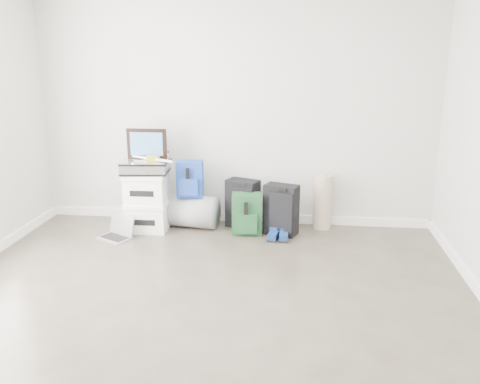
# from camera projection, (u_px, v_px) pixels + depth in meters

# --- Properties ---
(ground) EXTENTS (5.00, 5.00, 0.00)m
(ground) POSITION_uv_depth(u_px,v_px,m) (192.00, 333.00, 3.66)
(ground) COLOR #393229
(ground) RESTS_ON ground
(room_envelope) EXTENTS (4.52, 5.02, 2.71)m
(room_envelope) POSITION_uv_depth(u_px,v_px,m) (185.00, 90.00, 3.21)
(room_envelope) COLOR beige
(room_envelope) RESTS_ON ground
(boxes_stack) EXTENTS (0.47, 0.38, 0.66)m
(boxes_stack) POSITION_uv_depth(u_px,v_px,m) (147.00, 202.00, 5.66)
(boxes_stack) COLOR white
(boxes_stack) RESTS_ON ground
(briefcase) EXTENTS (0.52, 0.41, 0.14)m
(briefcase) POSITION_uv_depth(u_px,v_px,m) (145.00, 167.00, 5.55)
(briefcase) COLOR #B2B2B7
(briefcase) RESTS_ON boxes_stack
(painting) EXTENTS (0.44, 0.03, 0.33)m
(painting) POSITION_uv_depth(u_px,v_px,m) (147.00, 144.00, 5.58)
(painting) COLOR black
(painting) RESTS_ON briefcase
(drone) EXTENTS (0.54, 0.54, 0.05)m
(drone) POSITION_uv_depth(u_px,v_px,m) (151.00, 159.00, 5.50)
(drone) COLOR gold
(drone) RESTS_ON briefcase
(duffel_bag) EXTENTS (0.65, 0.46, 0.37)m
(duffel_bag) POSITION_uv_depth(u_px,v_px,m) (191.00, 211.00, 5.81)
(duffel_bag) COLOR gray
(duffel_bag) RESTS_ON ground
(blue_backpack) EXTENTS (0.31, 0.24, 0.41)m
(blue_backpack) POSITION_uv_depth(u_px,v_px,m) (190.00, 180.00, 5.67)
(blue_backpack) COLOR navy
(blue_backpack) RESTS_ON duffel_bag
(large_suitcase) EXTENTS (0.41, 0.34, 0.55)m
(large_suitcase) POSITION_uv_depth(u_px,v_px,m) (243.00, 204.00, 5.77)
(large_suitcase) COLOR black
(large_suitcase) RESTS_ON ground
(green_backpack) EXTENTS (0.34, 0.26, 0.46)m
(green_backpack) POSITION_uv_depth(u_px,v_px,m) (247.00, 215.00, 5.57)
(green_backpack) COLOR #13351D
(green_backpack) RESTS_ON ground
(carry_on) EXTENTS (0.40, 0.33, 0.56)m
(carry_on) POSITION_uv_depth(u_px,v_px,m) (281.00, 210.00, 5.54)
(carry_on) COLOR black
(carry_on) RESTS_ON ground
(shoes) EXTENTS (0.22, 0.26, 0.08)m
(shoes) POSITION_uv_depth(u_px,v_px,m) (279.00, 236.00, 5.46)
(shoes) COLOR black
(shoes) RESTS_ON ground
(rolled_rug) EXTENTS (0.20, 0.20, 0.62)m
(rolled_rug) POSITION_uv_depth(u_px,v_px,m) (323.00, 202.00, 5.73)
(rolled_rug) COLOR tan
(rolled_rug) RESTS_ON ground
(laptop) EXTENTS (0.42, 0.38, 0.24)m
(laptop) POSITION_uv_depth(u_px,v_px,m) (117.00, 232.00, 5.50)
(laptop) COLOR silver
(laptop) RESTS_ON ground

